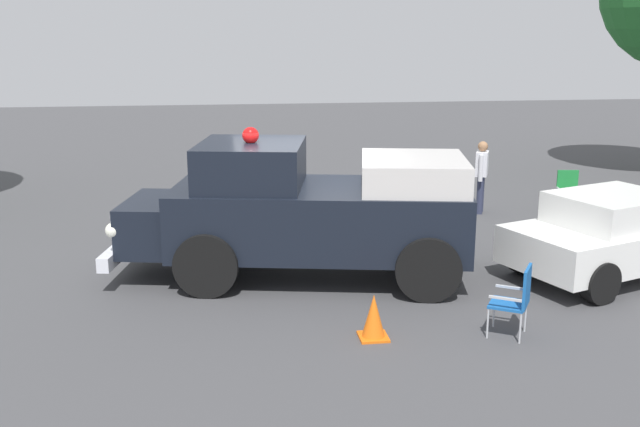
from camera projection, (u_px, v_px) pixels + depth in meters
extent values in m
plane|color=#424244|center=(308.00, 270.00, 13.05)|extent=(60.00, 60.00, 0.00)
cylinder|color=black|center=(207.00, 265.00, 11.66)|extent=(0.51, 1.08, 1.04)
cylinder|color=black|center=(229.00, 231.00, 13.59)|extent=(0.51, 1.08, 1.04)
cylinder|color=black|center=(428.00, 269.00, 11.47)|extent=(0.51, 1.08, 1.04)
cylinder|color=black|center=(419.00, 234.00, 13.40)|extent=(0.51, 1.08, 1.04)
cube|color=black|center=(320.00, 218.00, 12.40)|extent=(2.99, 5.21, 1.10)
cube|color=black|center=(154.00, 223.00, 12.59)|extent=(1.90, 1.22, 0.84)
cube|color=black|center=(251.00, 165.00, 12.24)|extent=(2.19, 2.03, 0.76)
cube|color=silver|center=(413.00, 176.00, 12.13)|extent=(2.25, 2.04, 0.60)
cube|color=silver|center=(129.00, 223.00, 12.61)|extent=(1.44, 0.39, 0.64)
cube|color=silver|center=(124.00, 246.00, 12.72)|extent=(2.24, 0.62, 0.24)
sphere|color=white|center=(113.00, 230.00, 11.84)|extent=(0.30, 0.30, 0.26)
sphere|color=white|center=(141.00, 208.00, 13.35)|extent=(0.30, 0.30, 0.26)
sphere|color=red|center=(251.00, 135.00, 12.12)|extent=(0.33, 0.33, 0.28)
cylinder|color=black|center=(638.00, 233.00, 14.11)|extent=(0.48, 0.73, 0.68)
cylinder|color=black|center=(525.00, 255.00, 12.79)|extent=(0.48, 0.73, 0.68)
cylinder|color=black|center=(600.00, 282.00, 11.38)|extent=(0.48, 0.73, 0.68)
cube|color=white|center=(623.00, 240.00, 12.68)|extent=(3.15, 4.56, 0.64)
cube|color=white|center=(614.00, 210.00, 12.41)|extent=(2.12, 2.32, 0.56)
cylinder|color=#B7BABF|center=(488.00, 323.00, 10.11)|extent=(0.04, 0.04, 0.44)
cylinder|color=#B7BABF|center=(494.00, 312.00, 10.50)|extent=(0.04, 0.04, 0.44)
cylinder|color=#B7BABF|center=(520.00, 328.00, 9.94)|extent=(0.04, 0.04, 0.44)
cylinder|color=#B7BABF|center=(525.00, 317.00, 10.33)|extent=(0.04, 0.04, 0.44)
cube|color=#1959A5|center=(508.00, 304.00, 10.16)|extent=(0.66, 0.66, 0.04)
cube|color=#1959A5|center=(527.00, 287.00, 10.00)|extent=(0.43, 0.29, 0.56)
cube|color=#B7BABF|center=(505.00, 299.00, 9.91)|extent=(0.26, 0.39, 0.03)
cube|color=#B7BABF|center=(511.00, 288.00, 10.33)|extent=(0.26, 0.39, 0.03)
cylinder|color=#B7BABF|center=(582.00, 209.00, 16.54)|extent=(0.03, 0.03, 0.44)
cylinder|color=#B7BABF|center=(562.00, 209.00, 16.55)|extent=(0.03, 0.03, 0.44)
cylinder|color=#B7BABF|center=(575.00, 204.00, 16.97)|extent=(0.03, 0.03, 0.44)
cylinder|color=#B7BABF|center=(556.00, 204.00, 16.98)|extent=(0.03, 0.03, 0.44)
cube|color=#1E7F38|center=(570.00, 197.00, 16.70)|extent=(0.55, 0.55, 0.04)
cube|color=#1E7F38|center=(567.00, 182.00, 16.87)|extent=(0.11, 0.48, 0.56)
cube|color=#B7BABF|center=(581.00, 189.00, 16.66)|extent=(0.44, 0.10, 0.03)
cube|color=#B7BABF|center=(560.00, 189.00, 16.67)|extent=(0.44, 0.10, 0.03)
cylinder|color=#2D334C|center=(480.00, 195.00, 16.90)|extent=(0.20, 0.20, 0.88)
cylinder|color=#2D334C|center=(481.00, 193.00, 17.11)|extent=(0.20, 0.20, 0.88)
cube|color=silver|center=(482.00, 164.00, 16.83)|extent=(0.49, 0.41, 0.56)
cylinder|color=silver|center=(481.00, 168.00, 16.59)|extent=(0.13, 0.13, 0.60)
cylinder|color=silver|center=(483.00, 164.00, 17.10)|extent=(0.13, 0.13, 0.60)
sphere|color=#9E704C|center=(483.00, 146.00, 16.73)|extent=(0.31, 0.31, 0.23)
cube|color=orange|center=(373.00, 337.00, 10.16)|extent=(0.40, 0.40, 0.04)
cone|color=orange|center=(374.00, 315.00, 10.08)|extent=(0.32, 0.32, 0.60)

